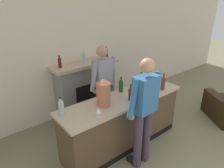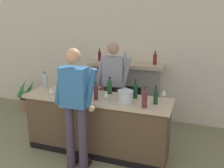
{
  "view_description": "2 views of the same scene",
  "coord_description": "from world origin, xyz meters",
  "px_view_note": "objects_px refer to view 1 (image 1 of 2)",
  "views": [
    {
      "loc": [
        -2.29,
        0.29,
        2.51
      ],
      "look_at": [
        -0.31,
        2.74,
        1.17
      ],
      "focal_mm": 32.0,
      "sensor_mm": 36.0,
      "label": 1
    },
    {
      "loc": [
        1.26,
        -0.9,
        2.25
      ],
      "look_at": [
        -0.11,
        2.97,
        1.06
      ],
      "focal_mm": 40.0,
      "sensor_mm": 36.0,
      "label": 2
    }
  ],
  "objects_px": {
    "copper_dispenser": "(103,92)",
    "wine_bottle_riesling_slim": "(163,83)",
    "wine_bottle_merlot_tall": "(159,79)",
    "person_customer": "(144,110)",
    "wine_bottle_rose_blush": "(130,93)",
    "wine_glass_back_row": "(152,75)",
    "ice_bucket_steel": "(147,87)",
    "fireplace_stone": "(86,88)",
    "wine_bottle_port_short": "(61,107)",
    "wine_bottle_burgundy_dark": "(141,80)",
    "wine_bottle_chardonnay_pale": "(121,85)",
    "wine_glass_front_right": "(98,111)",
    "wine_glass_mid_counter": "(138,92)",
    "person_bartender": "(103,85)"
  },
  "relations": [
    {
      "from": "copper_dispenser",
      "to": "wine_bottle_riesling_slim",
      "type": "relative_size",
      "value": 1.4
    },
    {
      "from": "copper_dispenser",
      "to": "wine_bottle_merlot_tall",
      "type": "height_order",
      "value": "copper_dispenser"
    },
    {
      "from": "person_customer",
      "to": "copper_dispenser",
      "type": "xyz_separation_m",
      "value": [
        -0.32,
        0.58,
        0.18
      ]
    },
    {
      "from": "wine_bottle_rose_blush",
      "to": "wine_glass_back_row",
      "type": "xyz_separation_m",
      "value": [
        0.97,
        0.36,
        -0.02
      ]
    },
    {
      "from": "ice_bucket_steel",
      "to": "wine_bottle_riesling_slim",
      "type": "relative_size",
      "value": 0.74
    },
    {
      "from": "fireplace_stone",
      "to": "wine_bottle_rose_blush",
      "type": "height_order",
      "value": "fireplace_stone"
    },
    {
      "from": "wine_bottle_merlot_tall",
      "to": "wine_glass_back_row",
      "type": "distance_m",
      "value": 0.25
    },
    {
      "from": "wine_bottle_port_short",
      "to": "copper_dispenser",
      "type": "bearing_deg",
      "value": -12.89
    },
    {
      "from": "wine_bottle_port_short",
      "to": "wine_bottle_merlot_tall",
      "type": "height_order",
      "value": "same"
    },
    {
      "from": "fireplace_stone",
      "to": "wine_bottle_burgundy_dark",
      "type": "xyz_separation_m",
      "value": [
        0.51,
        -1.21,
        0.44
      ]
    },
    {
      "from": "fireplace_stone",
      "to": "wine_bottle_port_short",
      "type": "distance_m",
      "value": 1.71
    },
    {
      "from": "wine_bottle_chardonnay_pale",
      "to": "wine_bottle_burgundy_dark",
      "type": "bearing_deg",
      "value": -8.33
    },
    {
      "from": "wine_bottle_chardonnay_pale",
      "to": "wine_glass_back_row",
      "type": "relative_size",
      "value": 1.78
    },
    {
      "from": "ice_bucket_steel",
      "to": "wine_glass_front_right",
      "type": "bearing_deg",
      "value": -173.21
    },
    {
      "from": "ice_bucket_steel",
      "to": "wine_glass_mid_counter",
      "type": "relative_size",
      "value": 1.51
    },
    {
      "from": "wine_bottle_merlot_tall",
      "to": "wine_bottle_chardonnay_pale",
      "type": "height_order",
      "value": "same"
    },
    {
      "from": "person_bartender",
      "to": "wine_bottle_burgundy_dark",
      "type": "bearing_deg",
      "value": -42.78
    },
    {
      "from": "ice_bucket_steel",
      "to": "wine_glass_back_row",
      "type": "bearing_deg",
      "value": 31.77
    },
    {
      "from": "ice_bucket_steel",
      "to": "wine_bottle_rose_blush",
      "type": "bearing_deg",
      "value": -174.94
    },
    {
      "from": "person_customer",
      "to": "copper_dispenser",
      "type": "height_order",
      "value": "person_customer"
    },
    {
      "from": "ice_bucket_steel",
      "to": "wine_bottle_chardonnay_pale",
      "type": "relative_size",
      "value": 0.83
    },
    {
      "from": "wine_bottle_merlot_tall",
      "to": "copper_dispenser",
      "type": "bearing_deg",
      "value": 179.01
    },
    {
      "from": "wine_bottle_port_short",
      "to": "wine_bottle_chardonnay_pale",
      "type": "relative_size",
      "value": 1.0
    },
    {
      "from": "wine_glass_front_right",
      "to": "wine_glass_back_row",
      "type": "distance_m",
      "value": 1.76
    },
    {
      "from": "wine_bottle_rose_blush",
      "to": "wine_bottle_burgundy_dark",
      "type": "bearing_deg",
      "value": 27.1
    },
    {
      "from": "wine_bottle_rose_blush",
      "to": "ice_bucket_steel",
      "type": "bearing_deg",
      "value": 5.06
    },
    {
      "from": "ice_bucket_steel",
      "to": "wine_glass_back_row",
      "type": "distance_m",
      "value": 0.61
    },
    {
      "from": "wine_glass_mid_counter",
      "to": "copper_dispenser",
      "type": "bearing_deg",
      "value": 165.8
    },
    {
      "from": "fireplace_stone",
      "to": "wine_bottle_riesling_slim",
      "type": "xyz_separation_m",
      "value": [
        0.73,
        -1.56,
        0.45
      ]
    },
    {
      "from": "wine_bottle_port_short",
      "to": "wine_bottle_chardonnay_pale",
      "type": "height_order",
      "value": "same"
    },
    {
      "from": "person_bartender",
      "to": "copper_dispenser",
      "type": "relative_size",
      "value": 3.91
    },
    {
      "from": "copper_dispenser",
      "to": "ice_bucket_steel",
      "type": "height_order",
      "value": "copper_dispenser"
    },
    {
      "from": "person_bartender",
      "to": "wine_glass_back_row",
      "type": "relative_size",
      "value": 10.94
    },
    {
      "from": "person_customer",
      "to": "wine_glass_mid_counter",
      "type": "bearing_deg",
      "value": 54.51
    },
    {
      "from": "wine_bottle_port_short",
      "to": "wine_glass_mid_counter",
      "type": "distance_m",
      "value": 1.31
    },
    {
      "from": "wine_bottle_riesling_slim",
      "to": "wine_glass_front_right",
      "type": "xyz_separation_m",
      "value": [
        -1.49,
        -0.03,
        -0.04
      ]
    },
    {
      "from": "wine_bottle_riesling_slim",
      "to": "wine_bottle_burgundy_dark",
      "type": "relative_size",
      "value": 1.08
    },
    {
      "from": "wine_bottle_rose_blush",
      "to": "wine_bottle_burgundy_dark",
      "type": "height_order",
      "value": "wine_bottle_burgundy_dark"
    },
    {
      "from": "wine_glass_front_right",
      "to": "ice_bucket_steel",
      "type": "bearing_deg",
      "value": 6.79
    },
    {
      "from": "wine_bottle_rose_blush",
      "to": "wine_glass_front_right",
      "type": "distance_m",
      "value": 0.73
    },
    {
      "from": "copper_dispenser",
      "to": "wine_bottle_chardonnay_pale",
      "type": "height_order",
      "value": "copper_dispenser"
    },
    {
      "from": "ice_bucket_steel",
      "to": "wine_bottle_port_short",
      "type": "height_order",
      "value": "wine_bottle_port_short"
    },
    {
      "from": "copper_dispenser",
      "to": "wine_bottle_port_short",
      "type": "xyz_separation_m",
      "value": [
        -0.65,
        0.15,
        -0.09
      ]
    },
    {
      "from": "wine_bottle_merlot_tall",
      "to": "wine_bottle_burgundy_dark",
      "type": "height_order",
      "value": "wine_bottle_burgundy_dark"
    },
    {
      "from": "wine_bottle_riesling_slim",
      "to": "wine_bottle_port_short",
      "type": "relative_size",
      "value": 1.13
    },
    {
      "from": "wine_bottle_rose_blush",
      "to": "wine_bottle_burgundy_dark",
      "type": "xyz_separation_m",
      "value": [
        0.55,
        0.28,
        0.01
      ]
    },
    {
      "from": "wine_bottle_chardonnay_pale",
      "to": "wine_bottle_port_short",
      "type": "bearing_deg",
      "value": -177.59
    },
    {
      "from": "wine_bottle_riesling_slim",
      "to": "wine_glass_back_row",
      "type": "distance_m",
      "value": 0.48
    },
    {
      "from": "wine_glass_mid_counter",
      "to": "ice_bucket_steel",
      "type": "bearing_deg",
      "value": 10.03
    },
    {
      "from": "wine_bottle_riesling_slim",
      "to": "wine_glass_mid_counter",
      "type": "height_order",
      "value": "wine_bottle_riesling_slim"
    }
  ]
}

